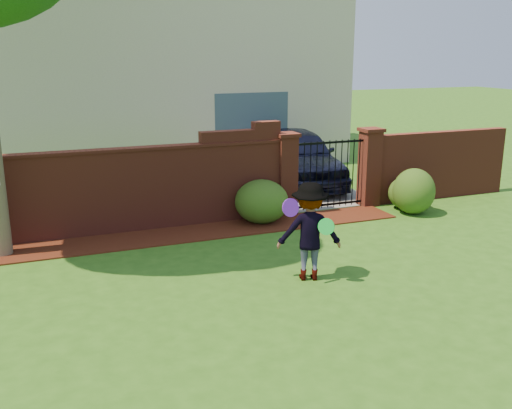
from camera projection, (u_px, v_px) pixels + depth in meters
name	position (u px, v px, depth m)	size (l,w,h in m)	color
ground	(250.00, 296.00, 8.93)	(80.00, 80.00, 0.01)	#2B5816
mulch_bed	(146.00, 239.00, 11.59)	(11.10, 1.08, 0.03)	#3A150A
brick_wall	(85.00, 192.00, 11.58)	(8.70, 0.31, 2.16)	maroon
brick_wall_return	(437.00, 165.00, 14.63)	(4.00, 0.25, 1.70)	maroon
pillar_left	(286.00, 174.00, 13.12)	(0.50, 0.50, 1.88)	maroon
pillar_right	(370.00, 167.00, 13.90)	(0.50, 0.50, 1.88)	maroon
iron_gate	(329.00, 174.00, 13.54)	(1.78, 0.03, 1.60)	black
driveway	(264.00, 176.00, 17.35)	(3.20, 8.00, 0.01)	gray
house	(150.00, 65.00, 19.25)	(12.40, 6.40, 6.30)	beige
car	(299.00, 158.00, 15.95)	(1.86, 4.62, 1.57)	black
shrub_left	(262.00, 201.00, 12.59)	(1.17, 1.17, 0.96)	#204815
shrub_middle	(414.00, 191.00, 13.28)	(0.96, 0.96, 1.06)	#204815
shrub_right	(407.00, 193.00, 13.70)	(0.88, 0.88, 0.78)	#204815
man	(309.00, 232.00, 9.39)	(1.05, 0.61, 1.63)	gray
frisbee_purple	(291.00, 208.00, 8.92)	(0.29, 0.29, 0.03)	#661DB7
frisbee_green	(326.00, 227.00, 9.12)	(0.27, 0.27, 0.02)	green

